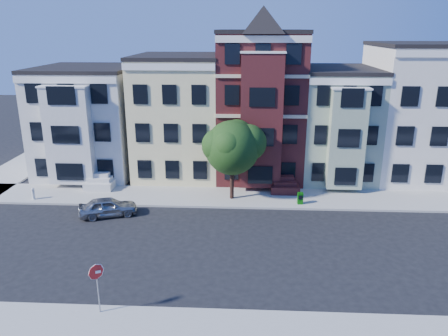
# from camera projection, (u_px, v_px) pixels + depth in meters

# --- Properties ---
(ground) EXTENTS (120.00, 120.00, 0.00)m
(ground) POSITION_uv_depth(u_px,v_px,m) (264.00, 250.00, 25.62)
(ground) COLOR black
(far_sidewalk) EXTENTS (60.00, 4.00, 0.15)m
(far_sidewalk) POSITION_uv_depth(u_px,v_px,m) (260.00, 198.00, 33.21)
(far_sidewalk) COLOR #9E9B93
(far_sidewalk) RESTS_ON ground
(house_white) EXTENTS (8.00, 9.00, 9.00)m
(house_white) POSITION_uv_depth(u_px,v_px,m) (90.00, 121.00, 38.77)
(house_white) COLOR silver
(house_white) RESTS_ON ground
(house_yellow) EXTENTS (7.00, 9.00, 10.00)m
(house_yellow) POSITION_uv_depth(u_px,v_px,m) (179.00, 117.00, 38.23)
(house_yellow) COLOR beige
(house_yellow) RESTS_ON ground
(house_brown) EXTENTS (7.00, 9.00, 12.00)m
(house_brown) POSITION_uv_depth(u_px,v_px,m) (260.00, 106.00, 37.57)
(house_brown) COLOR #421616
(house_brown) RESTS_ON ground
(house_green) EXTENTS (6.00, 9.00, 9.00)m
(house_green) POSITION_uv_depth(u_px,v_px,m) (335.00, 124.00, 37.71)
(house_green) COLOR gray
(house_green) RESTS_ON ground
(house_cream) EXTENTS (8.00, 9.00, 11.00)m
(house_cream) POSITION_uv_depth(u_px,v_px,m) (419.00, 113.00, 37.06)
(house_cream) COLOR silver
(house_cream) RESTS_ON ground
(street_tree) EXTENTS (6.52, 6.52, 7.35)m
(street_tree) POSITION_uv_depth(u_px,v_px,m) (232.00, 151.00, 31.85)
(street_tree) COLOR #264B1A
(street_tree) RESTS_ON far_sidewalk
(parked_car) EXTENTS (4.21, 2.76, 1.33)m
(parked_car) POSITION_uv_depth(u_px,v_px,m) (108.00, 207.00, 30.05)
(parked_car) COLOR #94959A
(parked_car) RESTS_ON ground
(newspaper_box) EXTENTS (0.41, 0.37, 0.86)m
(newspaper_box) POSITION_uv_depth(u_px,v_px,m) (300.00, 198.00, 31.80)
(newspaper_box) COLOR #0C570B
(newspaper_box) RESTS_ON far_sidewalk
(fire_hydrant) EXTENTS (0.28, 0.28, 0.71)m
(fire_hydrant) POSITION_uv_depth(u_px,v_px,m) (33.00, 195.00, 32.67)
(fire_hydrant) COLOR silver
(fire_hydrant) RESTS_ON far_sidewalk
(stop_sign) EXTENTS (0.74, 0.40, 2.76)m
(stop_sign) POSITION_uv_depth(u_px,v_px,m) (98.00, 285.00, 19.34)
(stop_sign) COLOR #B61514
(stop_sign) RESTS_ON near_sidewalk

